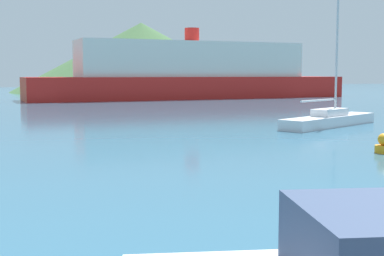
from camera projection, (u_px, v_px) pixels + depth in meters
name	position (u px, v px, depth m)	size (l,w,h in m)	color
sailboat_inner	(330.00, 119.00, 29.25)	(7.80, 4.42, 7.56)	silver
ferry_distant	(192.00, 74.00, 62.37)	(38.00, 7.14, 8.14)	red
buoy_marker	(384.00, 145.00, 19.35)	(0.63, 0.63, 0.72)	orange
hill_central	(141.00, 57.00, 87.61)	(41.76, 41.76, 11.17)	#3D6038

